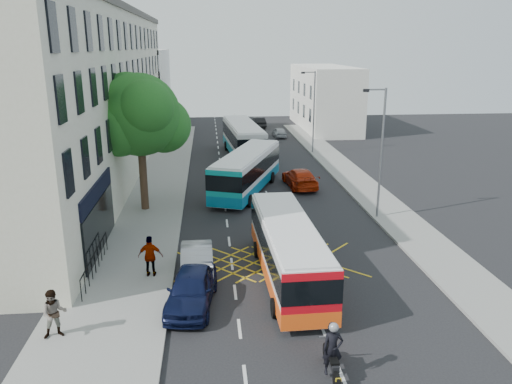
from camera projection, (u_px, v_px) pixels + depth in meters
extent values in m
plane|color=black|center=(321.00, 325.00, 19.59)|extent=(120.00, 120.00, 0.00)
cube|color=gray|center=(145.00, 209.00, 33.11)|extent=(5.00, 70.00, 0.15)
cube|color=gray|center=(379.00, 202.00, 34.58)|extent=(3.00, 70.00, 0.15)
cube|color=beige|center=(85.00, 98.00, 39.87)|extent=(8.00, 45.00, 13.00)
cube|color=#59544C|center=(76.00, 8.00, 37.96)|extent=(8.30, 45.00, 0.50)
cube|color=black|center=(96.00, 191.00, 25.35)|extent=(0.12, 7.00, 0.90)
cube|color=black|center=(100.00, 225.00, 25.86)|extent=(0.12, 7.00, 2.60)
cube|color=silver|center=(137.00, 87.00, 69.42)|extent=(8.00, 20.00, 10.00)
cube|color=silver|center=(324.00, 98.00, 65.31)|extent=(6.00, 18.00, 8.00)
cylinder|color=#382619|center=(143.00, 176.00, 32.47)|extent=(0.50, 0.50, 4.40)
sphere|color=#1A5B1D|center=(139.00, 115.00, 31.34)|extent=(5.20, 5.20, 5.20)
sphere|color=#1A5B1D|center=(163.00, 125.00, 32.46)|extent=(3.60, 3.60, 3.60)
sphere|color=#1A5B1D|center=(119.00, 126.00, 30.83)|extent=(3.80, 3.80, 3.80)
sphere|color=#1A5B1D|center=(146.00, 108.00, 29.98)|extent=(3.40, 3.40, 3.40)
sphere|color=#1A5B1D|center=(128.00, 97.00, 32.04)|extent=(3.20, 3.20, 3.20)
cylinder|color=slate|center=(381.00, 154.00, 30.45)|extent=(0.14, 0.14, 8.00)
cylinder|color=slate|center=(376.00, 90.00, 29.30)|extent=(1.20, 0.10, 0.10)
cube|color=black|center=(366.00, 90.00, 29.26)|extent=(0.35, 0.15, 0.18)
cylinder|color=slate|center=(314.00, 112.00, 49.55)|extent=(0.14, 0.14, 8.00)
cylinder|color=slate|center=(309.00, 72.00, 48.40)|extent=(1.20, 0.10, 0.10)
cube|color=black|center=(303.00, 73.00, 48.36)|extent=(0.35, 0.15, 0.18)
cube|color=silver|center=(288.00, 249.00, 23.02)|extent=(2.47, 9.95, 2.39)
cube|color=silver|center=(288.00, 224.00, 22.67)|extent=(2.29, 9.75, 0.11)
cube|color=black|center=(288.00, 242.00, 22.92)|extent=(2.53, 10.01, 0.99)
cube|color=#FF5515|center=(288.00, 265.00, 23.25)|extent=(2.52, 10.00, 0.68)
cube|color=red|center=(312.00, 300.00, 18.32)|extent=(2.29, 0.15, 2.25)
cube|color=#FF0C0C|center=(288.00, 317.00, 18.39)|extent=(0.25, 0.07, 0.25)
cube|color=#FF0C0C|center=(334.00, 314.00, 18.59)|extent=(0.25, 0.07, 0.25)
cylinder|color=black|center=(257.00, 249.00, 25.78)|extent=(0.27, 0.82, 0.81)
cylinder|color=black|center=(300.00, 247.00, 26.03)|extent=(0.27, 0.82, 0.81)
cylinder|color=black|center=(275.00, 308.00, 20.03)|extent=(0.27, 0.82, 0.81)
cylinder|color=black|center=(329.00, 305.00, 20.28)|extent=(0.27, 0.82, 0.81)
cube|color=silver|center=(247.00, 170.00, 37.04)|extent=(6.04, 10.83, 2.57)
cube|color=silver|center=(247.00, 153.00, 36.66)|extent=(5.78, 10.56, 0.12)
cube|color=black|center=(247.00, 166.00, 36.94)|extent=(6.12, 10.91, 1.07)
cube|color=#0B698E|center=(247.00, 182.00, 37.29)|extent=(6.10, 10.90, 0.73)
cube|color=#0C9D9C|center=(224.00, 189.00, 32.13)|extent=(2.34, 0.96, 2.42)
cube|color=#FF0C0C|center=(210.00, 198.00, 32.55)|extent=(0.26, 0.14, 0.25)
cube|color=#FF0C0C|center=(238.00, 200.00, 32.07)|extent=(0.26, 0.14, 0.25)
cylinder|color=black|center=(243.00, 175.00, 40.37)|extent=(0.56, 0.91, 0.87)
cylinder|color=black|center=(272.00, 177.00, 39.76)|extent=(0.56, 0.91, 0.87)
cylinder|color=black|center=(216.00, 198.00, 34.36)|extent=(0.56, 0.91, 0.87)
cylinder|color=black|center=(249.00, 201.00, 33.75)|extent=(0.56, 0.91, 0.87)
cube|color=silver|center=(243.00, 139.00, 48.86)|extent=(3.53, 11.81, 2.80)
cube|color=silver|center=(243.00, 124.00, 48.45)|extent=(3.30, 11.56, 0.13)
cube|color=black|center=(243.00, 135.00, 48.75)|extent=(3.59, 11.87, 1.16)
cube|color=#0C7E94|center=(243.00, 148.00, 49.14)|extent=(3.58, 11.86, 0.79)
cube|color=silver|center=(253.00, 150.00, 43.39)|extent=(2.68, 0.31, 2.64)
cube|color=#FF0C0C|center=(241.00, 159.00, 43.41)|extent=(0.25, 0.08, 0.25)
cube|color=#FF0C0C|center=(265.00, 158.00, 43.76)|extent=(0.25, 0.08, 0.25)
cylinder|color=black|center=(226.00, 146.00, 52.01)|extent=(0.37, 0.97, 0.95)
cylinder|color=black|center=(251.00, 145.00, 52.45)|extent=(0.37, 0.97, 0.95)
cylinder|color=black|center=(235.00, 161.00, 45.31)|extent=(0.37, 0.97, 0.95)
cylinder|color=black|center=(264.00, 160.00, 45.75)|extent=(0.37, 0.97, 0.95)
cylinder|color=black|center=(337.00, 383.00, 15.67)|extent=(0.15, 0.68, 0.68)
cylinder|color=black|center=(326.00, 353.00, 17.20)|extent=(0.15, 0.68, 0.68)
cube|color=black|center=(332.00, 359.00, 16.35)|extent=(0.27, 1.28, 0.23)
cube|color=black|center=(330.00, 349.00, 16.55)|extent=(0.31, 0.49, 0.21)
cube|color=black|center=(334.00, 360.00, 16.05)|extent=(0.29, 0.54, 0.11)
cylinder|color=slate|center=(327.00, 344.00, 17.03)|extent=(0.08, 0.46, 0.89)
cylinder|color=slate|center=(329.00, 337.00, 16.78)|extent=(0.64, 0.06, 0.04)
cube|color=gold|center=(339.00, 380.00, 15.43)|extent=(0.19, 0.02, 0.14)
imported|color=black|center=(333.00, 349.00, 16.18)|extent=(0.68, 0.46, 1.83)
sphere|color=#99999E|center=(334.00, 327.00, 15.96)|extent=(0.32, 0.32, 0.32)
imported|color=#0D1335|center=(191.00, 288.00, 20.83)|extent=(2.42, 4.76, 1.55)
imported|color=#A7A9AF|center=(197.00, 262.00, 23.52)|extent=(1.58, 4.30, 1.41)
imported|color=#A82307|center=(300.00, 178.00, 38.51)|extent=(2.38, 5.08, 1.44)
imported|color=#44454C|center=(240.00, 131.00, 60.28)|extent=(2.25, 4.49, 1.22)
imported|color=#A7AAAF|center=(279.00, 132.00, 59.53)|extent=(1.51, 3.48, 1.17)
imported|color=black|center=(258.00, 122.00, 66.83)|extent=(1.85, 4.18, 1.34)
imported|color=gray|center=(54.00, 314.00, 18.26)|extent=(1.07, 0.93, 1.88)
imported|color=gray|center=(150.00, 256.00, 23.15)|extent=(1.18, 0.55, 1.97)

